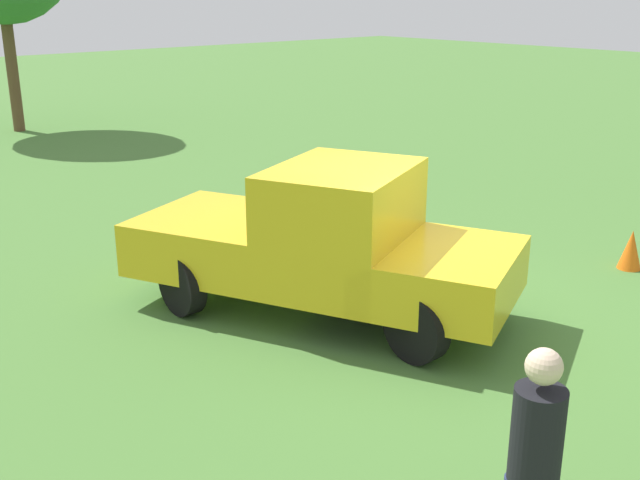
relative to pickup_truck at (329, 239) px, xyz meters
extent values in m
plane|color=#477533|center=(0.81, 0.58, -0.92)|extent=(80.00, 80.00, 0.00)
cylinder|color=black|center=(-1.12, -1.33, -0.54)|extent=(0.76, 0.22, 0.76)
cylinder|color=black|center=(-1.74, 0.06, -0.54)|extent=(0.76, 0.22, 0.76)
cylinder|color=black|center=(1.52, -0.15, -0.54)|extent=(0.76, 0.22, 0.76)
cylinder|color=black|center=(0.91, 1.24, -0.54)|extent=(0.76, 0.22, 0.76)
cube|color=gold|center=(-1.34, -0.60, -0.20)|extent=(2.39, 2.40, 0.64)
cube|color=gold|center=(0.14, 0.06, 0.18)|extent=(2.06, 2.25, 1.40)
cube|color=slate|center=(0.14, 0.06, 0.62)|extent=(1.80, 2.03, 0.48)
cube|color=gold|center=(0.97, 0.43, -0.22)|extent=(2.72, 2.54, 0.60)
cube|color=silver|center=(-2.12, -0.94, -0.46)|extent=(0.82, 1.64, 0.16)
cylinder|color=black|center=(4.14, -2.00, 0.21)|extent=(0.45, 0.45, 0.62)
sphere|color=beige|center=(4.14, -2.00, 0.68)|extent=(0.22, 0.22, 0.22)
cylinder|color=brown|center=(-14.75, 1.82, 0.85)|extent=(0.30, 0.30, 3.55)
cone|color=orange|center=(1.60, 4.15, -0.65)|extent=(0.32, 0.32, 0.55)
camera|label=1|loc=(6.30, -5.62, 2.78)|focal=42.95mm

